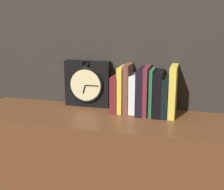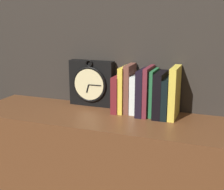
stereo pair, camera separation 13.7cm
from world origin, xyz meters
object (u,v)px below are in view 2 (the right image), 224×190
book_slot0_maroon (119,93)px  book_slot5_maroon (149,91)px  book_slot9_yellow (175,93)px  clock (91,83)px  book_slot4_black (143,92)px  book_slot8_black (167,98)px  book_slot1_yellow (124,89)px  book_slot2_brown (130,88)px  book_slot6_green (153,92)px  book_slot7_black (160,94)px  book_slot3_white (136,94)px

book_slot0_maroon → book_slot5_maroon: (0.15, -0.01, 0.03)m
book_slot5_maroon → book_slot9_yellow: size_ratio=0.97×
clock → book_slot4_black: size_ratio=1.14×
book_slot4_black → book_slot8_black: bearing=-0.6°
book_slot5_maroon → book_slot1_yellow: bearing=175.4°
book_slot2_brown → book_slot6_green: size_ratio=1.08×
clock → book_slot7_black: (0.36, -0.05, -0.01)m
book_slot4_black → book_slot5_maroon: book_slot5_maroon is taller
book_slot2_brown → book_slot4_black: bearing=-12.7°
clock → book_slot0_maroon: 0.17m
book_slot4_black → book_slot3_white: bearing=156.6°
book_slot1_yellow → book_slot6_green: book_slot1_yellow is taller
book_slot6_green → book_slot7_black: 0.03m
book_slot2_brown → book_slot3_white: 0.04m
book_slot0_maroon → book_slot3_white: size_ratio=0.96×
book_slot0_maroon → book_slot5_maroon: book_slot5_maroon is taller
book_slot1_yellow → book_slot3_white: (0.06, 0.00, -0.02)m
book_slot0_maroon → book_slot2_brown: book_slot2_brown is taller
book_slot9_yellow → book_slot3_white: bearing=175.4°
book_slot6_green → book_slot0_maroon: bearing=-179.5°
book_slot3_white → book_slot6_green: (0.08, -0.01, 0.02)m
book_slot6_green → book_slot8_black: (0.07, -0.01, -0.02)m
book_slot3_white → book_slot8_black: 0.15m
book_slot8_black → book_slot7_black: bearing=-179.0°
book_slot7_black → book_slot4_black: bearing=178.7°
book_slot1_yellow → book_slot8_black: (0.21, -0.01, -0.02)m
clock → book_slot9_yellow: (0.42, -0.05, 0.00)m
book_slot6_green → book_slot7_black: book_slot6_green is taller
book_slot1_yellow → book_slot9_yellow: 0.24m
book_slot9_yellow → book_slot6_green: bearing=175.0°
book_slot1_yellow → book_slot3_white: bearing=4.5°
clock → book_slot6_green: clock is taller
book_slot6_green → book_slot8_black: size_ratio=1.18×
book_slot1_yellow → book_slot8_black: bearing=-3.3°
book_slot6_green → book_slot4_black: bearing=-169.2°
book_slot4_black → book_slot9_yellow: bearing=0.2°
book_slot1_yellow → book_slot2_brown: book_slot2_brown is taller
book_slot7_black → book_slot0_maroon: bearing=177.4°
clock → book_slot3_white: size_ratio=1.33×
book_slot1_yellow → book_slot5_maroon: (0.12, -0.01, 0.00)m
clock → book_slot3_white: (0.24, -0.03, -0.03)m
book_slot8_black → book_slot5_maroon: bearing=178.6°
book_slot2_brown → book_slot9_yellow: size_ratio=0.98×
book_slot0_maroon → book_slot3_white: (0.09, 0.01, 0.00)m
book_slot7_black → book_slot5_maroon: bearing=177.2°
book_slot1_yellow → book_slot5_maroon: 0.12m
book_slot5_maroon → book_slot7_black: 0.06m
book_slot5_maroon → book_slot7_black: (0.05, -0.00, -0.01)m
book_slot3_white → book_slot7_black: bearing=-8.3°
book_slot1_yellow → book_slot2_brown: bearing=11.0°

